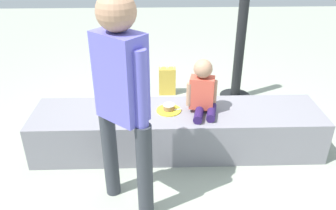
# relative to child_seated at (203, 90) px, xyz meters

# --- Properties ---
(ground_plane) EXTENTS (12.00, 12.00, 0.00)m
(ground_plane) POSITION_rel_child_seated_xyz_m (-0.21, 0.01, -0.61)
(ground_plane) COLOR #99A190
(concrete_ledge) EXTENTS (2.59, 0.59, 0.40)m
(concrete_ledge) POSITION_rel_child_seated_xyz_m (-0.21, 0.01, -0.41)
(concrete_ledge) COLOR gray
(concrete_ledge) RESTS_ON ground_plane
(child_seated) EXTENTS (0.28, 0.34, 0.48)m
(child_seated) POSITION_rel_child_seated_xyz_m (0.00, 0.00, 0.00)
(child_seated) COLOR #281850
(child_seated) RESTS_ON concrete_ledge
(adult_standing) EXTENTS (0.38, 0.35, 1.56)m
(adult_standing) POSITION_rel_child_seated_xyz_m (-0.62, -0.68, 0.33)
(adult_standing) COLOR #33363E
(adult_standing) RESTS_ON ground_plane
(cake_plate) EXTENTS (0.22, 0.22, 0.07)m
(cake_plate) POSITION_rel_child_seated_xyz_m (-0.29, 0.02, -0.19)
(cake_plate) COLOR yellow
(cake_plate) RESTS_ON concrete_ledge
(gift_bag) EXTENTS (0.20, 0.11, 0.38)m
(gift_bag) POSITION_rel_child_seated_xyz_m (-0.27, 1.18, -0.44)
(gift_bag) COLOR gold
(gift_bag) RESTS_ON ground_plane
(railing_post) EXTENTS (0.36, 0.36, 1.18)m
(railing_post) POSITION_rel_child_seated_xyz_m (0.54, 1.03, -0.16)
(railing_post) COLOR black
(railing_post) RESTS_ON ground_plane
(water_bottle_near_gift) EXTENTS (0.08, 0.08, 0.20)m
(water_bottle_near_gift) POSITION_rel_child_seated_xyz_m (-0.24, 0.60, -0.52)
(water_bottle_near_gift) COLOR silver
(water_bottle_near_gift) RESTS_ON ground_plane
(party_cup_red) EXTENTS (0.08, 0.08, 0.09)m
(party_cup_red) POSITION_rel_child_seated_xyz_m (-1.18, 0.78, -0.56)
(party_cup_red) COLOR red
(party_cup_red) RESTS_ON ground_plane
(cake_box_white) EXTENTS (0.34, 0.36, 0.13)m
(cake_box_white) POSITION_rel_child_seated_xyz_m (-0.97, 1.10, -0.54)
(cake_box_white) COLOR white
(cake_box_white) RESTS_ON ground_plane
(handbag_black_leather) EXTENTS (0.28, 0.14, 0.29)m
(handbag_black_leather) POSITION_rel_child_seated_xyz_m (-1.02, 0.50, -0.51)
(handbag_black_leather) COLOR black
(handbag_black_leather) RESTS_ON ground_plane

